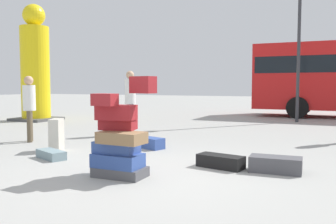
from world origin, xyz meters
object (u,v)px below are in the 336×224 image
object	(u,v)px
suitcase_charcoal_behind_tower	(275,165)
suitcase_black_left_side	(221,161)
suitcase_slate_foreground_near	(51,154)
suitcase_black_right_side	(127,140)
lamp_post	(300,10)
person_bearded_onlooker	(29,103)
suitcase_tower	(120,140)
suitcase_navy_white_trunk	(149,143)
suitcase_cream_upright_blue	(56,135)
person_tourist_with_camera	(130,97)
yellow_dummy_statue	(35,69)

from	to	relation	value
suitcase_charcoal_behind_tower	suitcase_black_left_side	size ratio (longest dim) A/B	1.03
suitcase_slate_foreground_near	suitcase_charcoal_behind_tower	bearing A→B (deg)	31.35
suitcase_black_right_side	lamp_post	size ratio (longest dim) A/B	0.09
person_bearded_onlooker	lamp_post	xyz separation A→B (m)	(5.59, 7.69, 3.16)
suitcase_tower	suitcase_navy_white_trunk	bearing A→B (deg)	106.69
suitcase_black_right_side	suitcase_cream_upright_blue	world-z (taller)	suitcase_cream_upright_blue
suitcase_charcoal_behind_tower	suitcase_navy_white_trunk	size ratio (longest dim) A/B	1.15
suitcase_cream_upright_blue	lamp_post	xyz separation A→B (m)	(4.14, 8.42, 3.78)
suitcase_black_left_side	person_tourist_with_camera	world-z (taller)	person_tourist_with_camera
suitcase_slate_foreground_near	person_tourist_with_camera	bearing A→B (deg)	117.57
suitcase_black_left_side	yellow_dummy_statue	size ratio (longest dim) A/B	0.17
suitcase_slate_foreground_near	yellow_dummy_statue	xyz separation A→B (m)	(-5.79, 5.72, 1.93)
suitcase_tower	yellow_dummy_statue	distance (m)	10.07
suitcase_tower	suitcase_slate_foreground_near	size ratio (longest dim) A/B	2.17
suitcase_black_right_side	suitcase_slate_foreground_near	distance (m)	1.91
suitcase_navy_white_trunk	person_bearded_onlooker	bearing A→B (deg)	-154.36
yellow_dummy_statue	lamp_post	size ratio (longest dim) A/B	0.71
suitcase_tower	suitcase_navy_white_trunk	world-z (taller)	suitcase_tower
yellow_dummy_statue	lamp_post	bearing A→B (deg)	19.77
suitcase_tower	suitcase_cream_upright_blue	distance (m)	2.71
suitcase_navy_white_trunk	person_bearded_onlooker	size ratio (longest dim) A/B	0.43
person_bearded_onlooker	person_tourist_with_camera	bearing A→B (deg)	102.55
suitcase_tower	suitcase_slate_foreground_near	bearing A→B (deg)	161.49
suitcase_charcoal_behind_tower	person_tourist_with_camera	size ratio (longest dim) A/B	0.45
lamp_post	suitcase_slate_foreground_near	bearing A→B (deg)	-111.93
suitcase_black_left_side	suitcase_navy_white_trunk	size ratio (longest dim) A/B	1.11
suitcase_navy_white_trunk	lamp_post	distance (m)	8.72
suitcase_charcoal_behind_tower	suitcase_navy_white_trunk	distance (m)	3.09
person_bearded_onlooker	yellow_dummy_statue	xyz separation A→B (m)	(-3.87, 4.29, 1.06)
suitcase_black_left_side	person_bearded_onlooker	xyz separation A→B (m)	(-5.05, 0.87, 0.85)
suitcase_tower	person_tourist_with_camera	world-z (taller)	person_tourist_with_camera
yellow_dummy_statue	lamp_post	distance (m)	10.27
yellow_dummy_statue	suitcase_charcoal_behind_tower	bearing A→B (deg)	-27.58
suitcase_charcoal_behind_tower	person_bearded_onlooker	world-z (taller)	person_bearded_onlooker
suitcase_cream_upright_blue	suitcase_navy_white_trunk	bearing A→B (deg)	9.33
lamp_post	person_bearded_onlooker	bearing A→B (deg)	-126.02
suitcase_tower	person_bearded_onlooker	world-z (taller)	person_bearded_onlooker
suitcase_tower	yellow_dummy_statue	bearing A→B (deg)	140.42
person_tourist_with_camera	yellow_dummy_statue	xyz separation A→B (m)	(-5.51, 2.21, 0.95)
suitcase_charcoal_behind_tower	suitcase_black_right_side	distance (m)	3.64
suitcase_charcoal_behind_tower	suitcase_black_right_side	size ratio (longest dim) A/B	1.41
suitcase_navy_white_trunk	suitcase_cream_upright_blue	world-z (taller)	suitcase_cream_upright_blue
lamp_post	suitcase_charcoal_behind_tower	bearing A→B (deg)	-87.68
suitcase_black_right_side	suitcase_navy_white_trunk	world-z (taller)	suitcase_black_right_side
suitcase_slate_foreground_near	suitcase_navy_white_trunk	size ratio (longest dim) A/B	1.01
suitcase_black_right_side	suitcase_navy_white_trunk	xyz separation A→B (m)	(0.57, -0.04, -0.02)
suitcase_slate_foreground_near	person_bearded_onlooker	size ratio (longest dim) A/B	0.44
yellow_dummy_statue	person_bearded_onlooker	bearing A→B (deg)	-47.90
suitcase_tower	suitcase_slate_foreground_near	xyz separation A→B (m)	(-1.89, 0.63, -0.48)
suitcase_black_left_side	suitcase_black_right_side	size ratio (longest dim) A/B	1.37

